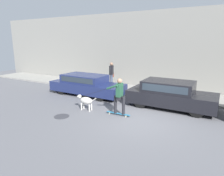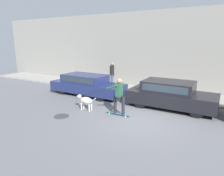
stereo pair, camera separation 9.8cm
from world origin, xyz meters
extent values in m
plane|color=slate|center=(0.00, 0.00, 0.00)|extent=(36.00, 36.00, 0.00)
cube|color=gray|center=(0.00, 5.79, 2.56)|extent=(32.00, 0.30, 5.12)
cube|color=gray|center=(0.00, 4.36, 0.05)|extent=(30.00, 2.51, 0.11)
cylinder|color=black|center=(-2.79, 2.74, 0.31)|extent=(0.62, 0.21, 0.62)
cylinder|color=black|center=(-2.82, 1.31, 0.31)|extent=(0.62, 0.21, 0.62)
cylinder|color=black|center=(-5.63, 2.79, 0.31)|extent=(0.62, 0.21, 0.62)
cylinder|color=black|center=(-5.65, 1.36, 0.31)|extent=(0.62, 0.21, 0.62)
cube|color=navy|center=(-4.22, 2.05, 0.47)|extent=(4.60, 1.76, 0.57)
cube|color=navy|center=(-4.40, 2.05, 0.98)|extent=(2.63, 1.55, 0.46)
cube|color=#28333D|center=(-4.42, 1.29, 1.01)|extent=(2.29, 0.05, 0.30)
cylinder|color=black|center=(2.04, 2.77, 0.32)|extent=(0.63, 0.20, 0.63)
cylinder|color=black|center=(2.03, 1.31, 0.32)|extent=(0.63, 0.20, 0.63)
cylinder|color=black|center=(-0.51, 2.79, 0.32)|extent=(0.63, 0.20, 0.63)
cylinder|color=black|center=(-0.52, 1.32, 0.32)|extent=(0.63, 0.20, 0.63)
cube|color=black|center=(0.76, 2.05, 0.50)|extent=(4.12, 1.74, 0.61)
cube|color=black|center=(0.60, 2.05, 1.06)|extent=(2.36, 1.55, 0.51)
cube|color=#28333D|center=(0.59, 1.28, 1.08)|extent=(2.06, 0.03, 0.33)
cylinder|color=beige|center=(-2.82, -0.33, 0.16)|extent=(0.07, 0.07, 0.33)
cylinder|color=beige|center=(-2.83, -0.16, 0.16)|extent=(0.07, 0.07, 0.33)
cylinder|color=beige|center=(-2.37, -0.33, 0.16)|extent=(0.07, 0.07, 0.33)
cylinder|color=beige|center=(-2.38, -0.15, 0.16)|extent=(0.07, 0.07, 0.33)
ellipsoid|color=beige|center=(-2.60, -0.24, 0.47)|extent=(0.65, 0.33, 0.32)
sphere|color=beige|center=(-2.98, -0.25, 0.61)|extent=(0.19, 0.19, 0.19)
cylinder|color=beige|center=(-3.06, -0.25, 0.60)|extent=(0.10, 0.09, 0.08)
cylinder|color=beige|center=(-2.18, -0.24, 0.56)|extent=(0.26, 0.04, 0.20)
cylinder|color=beige|center=(-1.39, -0.18, 0.04)|extent=(0.07, 0.03, 0.07)
cylinder|color=beige|center=(-1.40, -0.03, 0.04)|extent=(0.07, 0.03, 0.07)
cylinder|color=beige|center=(-0.59, -0.16, 0.04)|extent=(0.07, 0.03, 0.07)
cylinder|color=beige|center=(-0.60, -0.01, 0.04)|extent=(0.07, 0.03, 0.07)
cube|color=teal|center=(-0.99, -0.10, 0.08)|extent=(1.11, 0.15, 0.02)
cylinder|color=#232328|center=(-1.13, -0.10, 0.47)|extent=(0.13, 0.13, 0.78)
cylinder|color=#232328|center=(-0.74, -0.09, 0.47)|extent=(0.13, 0.13, 0.78)
cube|color=#232328|center=(-0.94, -0.10, 0.78)|extent=(0.17, 0.29, 0.16)
cube|color=#235138|center=(-0.94, -0.10, 1.14)|extent=(0.20, 0.38, 0.57)
sphere|color=#997056|center=(-0.94, -0.10, 1.53)|extent=(0.21, 0.21, 0.21)
cylinder|color=#235138|center=(-0.94, 0.13, 1.11)|extent=(0.08, 0.08, 0.54)
cylinder|color=#235138|center=(-1.18, -0.31, 1.29)|extent=(0.53, 0.10, 0.27)
cylinder|color=black|center=(-2.21, -0.28, 0.89)|extent=(1.55, 0.07, 0.61)
cylinder|color=#3D4760|center=(-3.84, 4.40, 0.53)|extent=(0.13, 0.13, 0.83)
cylinder|color=#3D4760|center=(-3.81, 4.25, 0.53)|extent=(0.13, 0.13, 0.83)
cube|color=black|center=(-3.83, 4.33, 1.25)|extent=(0.25, 0.40, 0.61)
cylinder|color=black|center=(-3.87, 4.55, 1.26)|extent=(0.08, 0.08, 0.58)
cylinder|color=black|center=(-3.79, 4.10, 1.26)|extent=(0.08, 0.08, 0.58)
sphere|color=#997056|center=(-3.83, 4.33, 1.66)|extent=(0.22, 0.22, 0.22)
cube|color=brown|center=(-3.87, 4.55, 0.85)|extent=(0.15, 0.29, 0.25)
cylinder|color=#38383D|center=(-3.04, -1.45, 0.01)|extent=(0.65, 0.65, 0.01)
camera|label=1|loc=(2.80, -7.43, 3.16)|focal=32.00mm
camera|label=2|loc=(2.88, -7.38, 3.16)|focal=32.00mm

